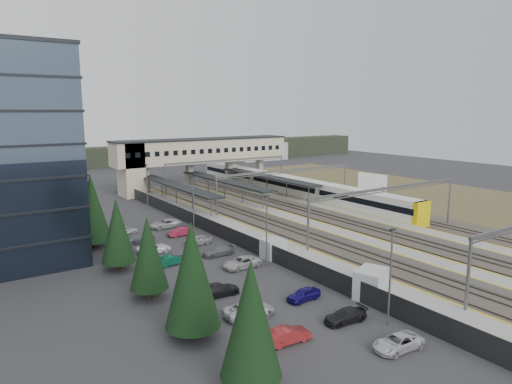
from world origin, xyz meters
TOP-DOWN VIEW (x-y plane):
  - ground at (0.00, 0.00)m, footprint 220.00×220.00m
  - conifer_row at (-22.00, -3.86)m, footprint 4.42×49.82m
  - car_park at (-13.32, -4.72)m, footprint 10.61×44.56m
  - lampposts at (-8.00, 1.25)m, footprint 0.50×53.25m
  - fence at (-6.50, 5.00)m, footprint 0.08×90.00m
  - relay_cabin_near at (-4.88, -20.35)m, footprint 3.90×3.42m
  - relay_cabin_far at (-5.61, -5.96)m, footprint 2.54×2.13m
  - rail_corridor at (9.34, 5.00)m, footprint 34.00×90.00m
  - canopies at (7.00, 27.00)m, footprint 23.10×30.00m
  - footbridge at (7.70, 42.00)m, footprint 40.40×6.40m
  - gantries at (12.00, 3.00)m, footprint 28.40×62.28m
  - train at (20.00, 23.74)m, footprint 3.05×63.78m
  - billboard at (29.85, 10.67)m, footprint 0.94×6.28m
  - scrub_east at (45.00, 5.00)m, footprint 34.00×120.00m
  - treeline_far at (23.81, 92.28)m, footprint 170.00×19.00m

SIDE VIEW (x-z plane):
  - ground at x=0.00m, z-range 0.00..0.00m
  - scrub_east at x=45.00m, z-range 0.00..0.06m
  - rail_corridor at x=9.34m, z-range -0.17..0.75m
  - car_park at x=-13.32m, z-range -0.04..1.24m
  - fence at x=-6.50m, z-range 0.00..2.00m
  - relay_cabin_far at x=-5.61m, z-range 0.00..2.29m
  - relay_cabin_near at x=-4.88m, z-range 0.00..2.70m
  - train at x=20.00m, z-range 0.26..4.11m
  - treeline_far at x=23.81m, z-range -0.55..6.45m
  - billboard at x=29.85m, z-range 0.95..6.38m
  - canopies at x=7.00m, z-range 2.28..5.56m
  - lampposts at x=-8.00m, z-range 0.30..8.37m
  - conifer_row at x=-22.00m, z-range 0.09..9.59m
  - gantries at x=12.00m, z-range 2.41..9.58m
  - footbridge at x=7.70m, z-range 2.33..13.53m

